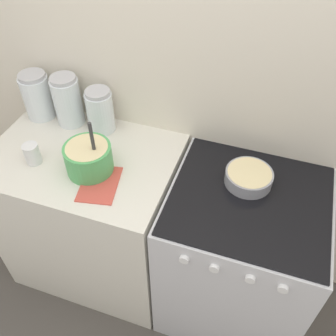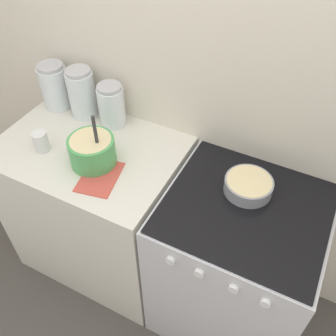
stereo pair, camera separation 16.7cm
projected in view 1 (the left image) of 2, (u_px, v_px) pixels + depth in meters
ground_plane at (151, 330)px, 2.13m from camera, size 12.00×12.00×0.00m
wall_back at (194, 87)px, 1.74m from camera, size 4.82×0.05×2.40m
countertop_cabinet at (94, 216)px, 2.12m from camera, size 0.91×0.65×0.93m
stove at (236, 257)px, 1.94m from camera, size 0.70×0.66×0.93m
mixing_bowl at (88, 157)px, 1.68m from camera, size 0.21×0.21×0.28m
baking_pan at (249, 177)px, 1.65m from camera, size 0.21×0.21×0.06m
storage_jar_left at (38, 98)px, 1.95m from camera, size 0.15×0.15×0.25m
storage_jar_middle at (68, 104)px, 1.91m from camera, size 0.14×0.14×0.27m
storage_jar_right at (101, 113)px, 1.88m from camera, size 0.14×0.14×0.23m
tin_can at (32, 154)px, 1.73m from camera, size 0.07×0.07×0.10m
recipe_page at (100, 184)px, 1.66m from camera, size 0.20×0.25×0.01m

